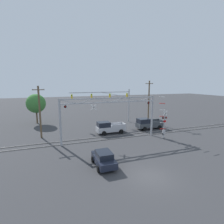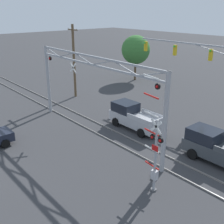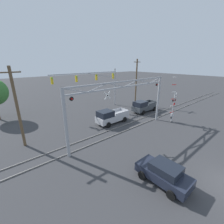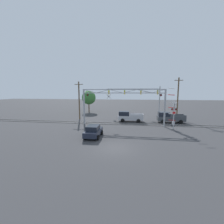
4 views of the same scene
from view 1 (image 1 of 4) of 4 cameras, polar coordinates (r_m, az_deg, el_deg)
name	(u,v)px [view 1 (image 1 of 4)]	position (r m, az deg, el deg)	size (l,w,h in m)	color
ground_plane	(150,177)	(17.96, 12.27, -19.97)	(200.00, 200.00, 0.00)	#38383A
rail_track_near	(110,139)	(27.60, -0.74, -8.88)	(80.00, 0.08, 0.10)	gray
rail_track_far	(107,137)	(28.89, -1.68, -8.03)	(80.00, 0.08, 0.10)	gray
crossing_gantry	(110,112)	(26.28, -0.58, -0.10)	(14.92, 0.31, 6.59)	#9EA0A5
crossing_signal_mast	(164,124)	(28.80, 16.57, -3.76)	(1.59, 0.35, 6.73)	#9EA0A5
traffic_signal_span	(113,99)	(37.57, 0.32, 4.22)	(13.08, 0.39, 7.39)	#9EA0A5
pickup_truck_lead	(109,128)	(30.63, -0.90, -5.10)	(5.06, 2.15, 2.10)	#B7B7BC
pickup_truck_following	(148,124)	(34.13, 11.75, -3.77)	(5.24, 2.15, 2.10)	#3D4247
sedan_waiting	(104,158)	(19.24, -2.71, -14.91)	(2.05, 3.98, 1.62)	#1E2333
utility_pole_left	(40,112)	(29.74, -22.52, 0.15)	(1.80, 0.28, 8.30)	brown
utility_pole_right	(149,102)	(38.44, 11.90, 3.33)	(1.80, 0.28, 9.18)	brown
background_tree_beyond_span	(36,104)	(40.96, -23.58, 2.56)	(4.06, 4.06, 6.39)	brown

